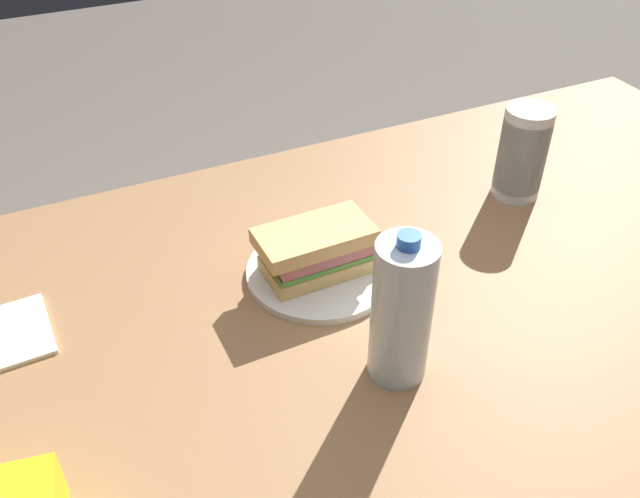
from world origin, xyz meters
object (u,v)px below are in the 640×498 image
at_px(dining_table, 389,360).
at_px(plastic_cup_stack, 522,153).
at_px(water_bottle_tall, 402,311).
at_px(paper_plate, 320,271).
at_px(sandwich, 318,249).

relative_size(dining_table, plastic_cup_stack, 10.78).
bearing_deg(water_bottle_tall, paper_plate, -87.36).
relative_size(sandwich, water_bottle_tall, 0.83).
bearing_deg(sandwich, dining_table, 112.39).
distance_m(paper_plate, plastic_cup_stack, 0.43).
height_order(sandwich, plastic_cup_stack, plastic_cup_stack).
height_order(dining_table, plastic_cup_stack, plastic_cup_stack).
xyz_separation_m(dining_table, water_bottle_tall, (0.04, 0.08, 0.19)).
bearing_deg(sandwich, paper_plate, -152.20).
bearing_deg(dining_table, sandwich, -67.61).
xyz_separation_m(paper_plate, sandwich, (0.00, 0.00, 0.05)).
relative_size(dining_table, paper_plate, 7.91).
xyz_separation_m(sandwich, water_bottle_tall, (-0.01, 0.22, 0.05)).
distance_m(dining_table, water_bottle_tall, 0.21).
bearing_deg(paper_plate, dining_table, 110.75).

